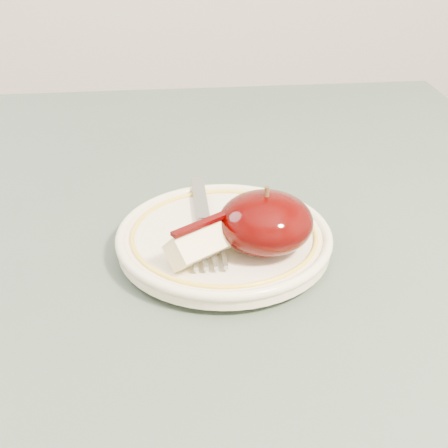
{
  "coord_description": "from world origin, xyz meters",
  "views": [
    {
      "loc": [
        0.04,
        -0.47,
        1.04
      ],
      "look_at": [
        0.08,
        -0.01,
        0.78
      ],
      "focal_mm": 50.0,
      "sensor_mm": 36.0,
      "label": 1
    }
  ],
  "objects": [
    {
      "name": "plate",
      "position": [
        0.08,
        -0.01,
        0.76
      ],
      "size": [
        0.19,
        0.19,
        0.02
      ],
      "color": "#F3EACC",
      "rests_on": "table"
    },
    {
      "name": "fork",
      "position": [
        0.07,
        0.0,
        0.77
      ],
      "size": [
        0.03,
        0.16,
        0.0
      ],
      "rotation": [
        0.0,
        0.0,
        1.57
      ],
      "color": "gray",
      "rests_on": "plate"
    },
    {
      "name": "apple_wedge",
      "position": [
        0.07,
        -0.05,
        0.79
      ],
      "size": [
        0.08,
        0.07,
        0.04
      ],
      "rotation": [
        0.0,
        0.0,
        0.59
      ],
      "color": "#FEF0BB",
      "rests_on": "plate"
    },
    {
      "name": "table",
      "position": [
        0.0,
        0.0,
        0.66
      ],
      "size": [
        0.9,
        0.9,
        0.75
      ],
      "color": "brown",
      "rests_on": "ground"
    },
    {
      "name": "apple_half",
      "position": [
        0.12,
        -0.04,
        0.79
      ],
      "size": [
        0.08,
        0.07,
        0.06
      ],
      "color": "#2C0000",
      "rests_on": "plate"
    }
  ]
}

